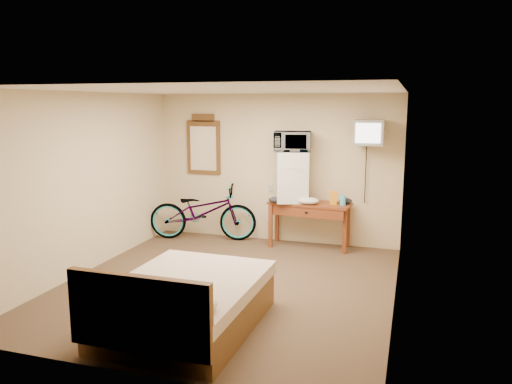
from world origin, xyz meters
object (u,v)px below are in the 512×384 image
desk (309,210)px  crt_television (369,133)px  bicycle (203,212)px  bed (184,303)px  mini_fridge (292,177)px  microwave (292,141)px  blue_cup (343,200)px  wall_mirror (204,145)px

desk → crt_television: crt_television is taller
bicycle → bed: bearing=-171.9°
mini_fridge → bed: size_ratio=0.42×
mini_fridge → bicycle: mini_fridge is taller
bicycle → microwave: bearing=-99.1°
crt_television → bed: (-1.53, -3.41, -1.60)m
desk → mini_fridge: (-0.30, 0.03, 0.54)m
microwave → blue_cup: size_ratio=3.70×
microwave → bicycle: bearing=172.3°
desk → blue_cup: (0.54, -0.02, 0.20)m
microwave → mini_fridge: bearing=-134.4°
microwave → wall_mirror: wall_mirror is taller
crt_television → microwave: bearing=179.5°
microwave → crt_television: 1.22m
desk → bed: bearing=-100.4°
mini_fridge → desk: bearing=-5.9°
microwave → blue_cup: microwave is taller
bicycle → bed: 3.56m
mini_fridge → crt_television: size_ratio=1.45×
mini_fridge → bicycle: (-1.56, -0.08, -0.67)m
microwave → bed: (-0.32, -3.42, -1.44)m
blue_cup → bicycle: size_ratio=0.08×
desk → mini_fridge: bearing=174.1°
mini_fridge → bicycle: 1.70m
blue_cup → bed: (-1.17, -3.36, -0.53)m
crt_television → bicycle: size_ratio=0.30×
desk → bed: (-0.62, -3.38, -0.33)m
wall_mirror → bicycle: wall_mirror is taller
wall_mirror → desk: bearing=-7.9°
wall_mirror → bed: 4.11m
microwave → wall_mirror: bearing=161.1°
blue_cup → bed: 3.60m
microwave → bed: 3.72m
mini_fridge → microwave: 0.57m
blue_cup → desk: bearing=177.5°
crt_television → mini_fridge: bearing=179.5°
desk → bicycle: bicycle is taller
microwave → bicycle: microwave is taller
microwave → wall_mirror: (-1.66, 0.24, -0.12)m
bed → bicycle: bearing=110.3°
mini_fridge → bed: mini_fridge is taller
blue_cup → bicycle: 2.43m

